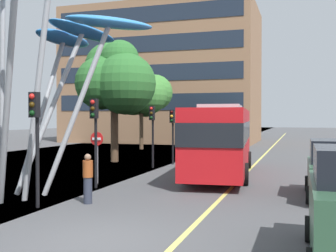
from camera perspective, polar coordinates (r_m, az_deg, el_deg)
ground at (r=10.67m, az=-12.93°, el=-14.77°), size 120.00×240.00×0.10m
red_bus at (r=21.00m, az=7.23°, el=-1.49°), size 3.56×10.80×3.50m
traffic_light_kerb_near at (r=13.87m, az=-17.60°, el=0.23°), size 0.28×0.42×3.68m
traffic_light_kerb_far at (r=17.21m, az=-9.96°, el=0.34°), size 0.28×0.42×3.64m
traffic_light_island_mid at (r=23.86m, az=-2.16°, el=0.39°), size 0.28×0.42×3.53m
traffic_light_opposite at (r=25.61m, az=0.60°, el=0.17°), size 0.28×0.42×3.36m
car_parked_mid at (r=16.08m, az=21.74°, el=-5.73°), size 1.98×4.22×2.09m
tree_pavement_near at (r=27.52m, az=-7.33°, el=6.53°), size 5.39×5.00×7.94m
tree_pavement_far at (r=38.06m, az=-3.62°, el=4.42°), size 5.16×5.41×7.53m
pedestrian at (r=14.33m, az=-10.86°, el=-7.05°), size 0.34×0.34×1.67m
no_entry_sign at (r=18.43m, az=-9.64°, el=-3.10°), size 0.60×0.12×2.26m
backdrop_building at (r=51.25m, az=-0.57°, el=6.72°), size 22.20×12.28×15.71m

